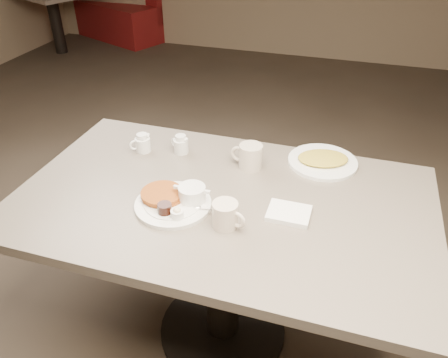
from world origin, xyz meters
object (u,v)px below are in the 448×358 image
(creamer_left, at_px, (142,143))
(booth_back_left, at_px, (111,5))
(creamer_right, at_px, (181,145))
(main_plate, at_px, (175,200))
(coffee_mug_far, at_px, (250,156))
(coffee_mug_near, at_px, (226,215))
(diner_table, at_px, (222,234))
(hash_plate, at_px, (323,161))

(creamer_left, relative_size, booth_back_left, 0.04)
(creamer_left, distance_m, creamer_right, 0.16)
(main_plate, relative_size, coffee_mug_far, 2.44)
(coffee_mug_far, distance_m, creamer_right, 0.31)
(coffee_mug_near, xyz_separation_m, booth_back_left, (-2.84, 4.15, -0.39))
(main_plate, bearing_deg, creamer_right, 108.97)
(coffee_mug_near, xyz_separation_m, coffee_mug_far, (-0.02, 0.38, 0.00))
(diner_table, xyz_separation_m, creamer_left, (-0.42, 0.22, 0.21))
(main_plate, xyz_separation_m, coffee_mug_near, (0.20, -0.06, 0.02))
(main_plate, bearing_deg, creamer_left, 131.80)
(creamer_right, distance_m, hash_plate, 0.59)
(diner_table, distance_m, booth_back_left, 4.88)
(creamer_left, bearing_deg, hash_plate, 9.71)
(coffee_mug_near, distance_m, creamer_left, 0.61)
(coffee_mug_near, relative_size, creamer_left, 1.47)
(hash_plate, bearing_deg, coffee_mug_far, -157.06)
(coffee_mug_near, height_order, creamer_right, coffee_mug_near)
(diner_table, height_order, coffee_mug_far, coffee_mug_far)
(main_plate, distance_m, creamer_right, 0.37)
(hash_plate, bearing_deg, coffee_mug_near, -117.61)
(coffee_mug_near, height_order, booth_back_left, booth_back_left)
(coffee_mug_near, distance_m, creamer_right, 0.52)
(diner_table, relative_size, hash_plate, 4.21)
(creamer_left, bearing_deg, creamer_right, 13.78)
(main_plate, height_order, coffee_mug_near, coffee_mug_near)
(main_plate, distance_m, hash_plate, 0.64)
(creamer_left, relative_size, hash_plate, 0.25)
(diner_table, xyz_separation_m, coffee_mug_far, (0.04, 0.23, 0.22))
(coffee_mug_near, bearing_deg, booth_back_left, 124.33)
(coffee_mug_near, bearing_deg, coffee_mug_far, 92.72)
(coffee_mug_far, bearing_deg, hash_plate, 22.94)
(creamer_right, bearing_deg, booth_back_left, 123.84)
(coffee_mug_near, height_order, creamer_left, coffee_mug_near)
(main_plate, bearing_deg, coffee_mug_near, -15.24)
(diner_table, height_order, creamer_right, creamer_right)
(creamer_left, height_order, creamer_right, same)
(main_plate, distance_m, creamer_left, 0.42)
(creamer_left, distance_m, booth_back_left, 4.47)
(main_plate, relative_size, booth_back_left, 0.17)
(hash_plate, height_order, booth_back_left, booth_back_left)
(main_plate, distance_m, coffee_mug_near, 0.21)
(diner_table, relative_size, coffee_mug_near, 11.54)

